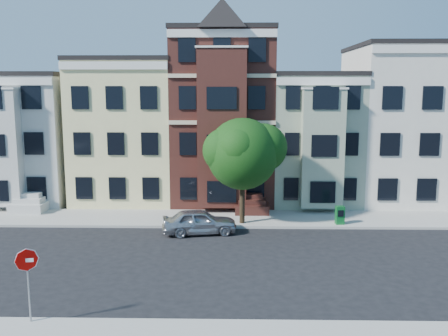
{
  "coord_description": "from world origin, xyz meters",
  "views": [
    {
      "loc": [
        0.82,
        -22.55,
        8.24
      ],
      "look_at": [
        0.29,
        2.5,
        4.2
      ],
      "focal_mm": 40.0,
      "sensor_mm": 36.0,
      "label": 1
    }
  ],
  "objects_px": {
    "street_tree": "(242,159)",
    "newspaper_box": "(340,215)",
    "stop_sign": "(28,281)",
    "parked_car": "(199,222)"
  },
  "relations": [
    {
      "from": "street_tree",
      "to": "newspaper_box",
      "type": "height_order",
      "value": "street_tree"
    },
    {
      "from": "stop_sign",
      "to": "newspaper_box",
      "type": "bearing_deg",
      "value": 31.68
    },
    {
      "from": "street_tree",
      "to": "parked_car",
      "type": "relative_size",
      "value": 1.86
    },
    {
      "from": "street_tree",
      "to": "parked_car",
      "type": "xyz_separation_m",
      "value": [
        -2.46,
        -1.84,
        -3.35
      ]
    },
    {
      "from": "street_tree",
      "to": "stop_sign",
      "type": "xyz_separation_m",
      "value": [
        -7.6,
        -13.06,
        -2.42
      ]
    },
    {
      "from": "parked_car",
      "to": "stop_sign",
      "type": "relative_size",
      "value": 1.4
    },
    {
      "from": "parked_car",
      "to": "stop_sign",
      "type": "bearing_deg",
      "value": 145.49
    },
    {
      "from": "street_tree",
      "to": "stop_sign",
      "type": "bearing_deg",
      "value": -120.19
    },
    {
      "from": "parked_car",
      "to": "newspaper_box",
      "type": "height_order",
      "value": "parked_car"
    },
    {
      "from": "newspaper_box",
      "to": "stop_sign",
      "type": "relative_size",
      "value": 0.36
    }
  ]
}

